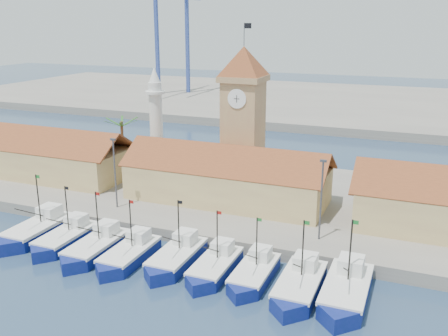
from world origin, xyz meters
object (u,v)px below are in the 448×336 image
at_px(boat_0, 36,231).
at_px(clock_tower, 243,114).
at_px(minaret, 156,120).
at_px(boat_4, 176,259).

height_order(boat_0, clock_tower, clock_tower).
bearing_deg(clock_tower, minaret, 172.39).
height_order(clock_tower, minaret, clock_tower).
xyz_separation_m(boat_0, boat_4, (18.30, 0.03, -0.06)).
distance_m(boat_4, clock_tower, 25.39).
relative_size(boat_0, clock_tower, 0.46).
bearing_deg(boat_4, minaret, 122.72).
bearing_deg(clock_tower, boat_0, -127.32).
bearing_deg(boat_0, clock_tower, 52.68).
height_order(boat_0, boat_4, boat_0).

